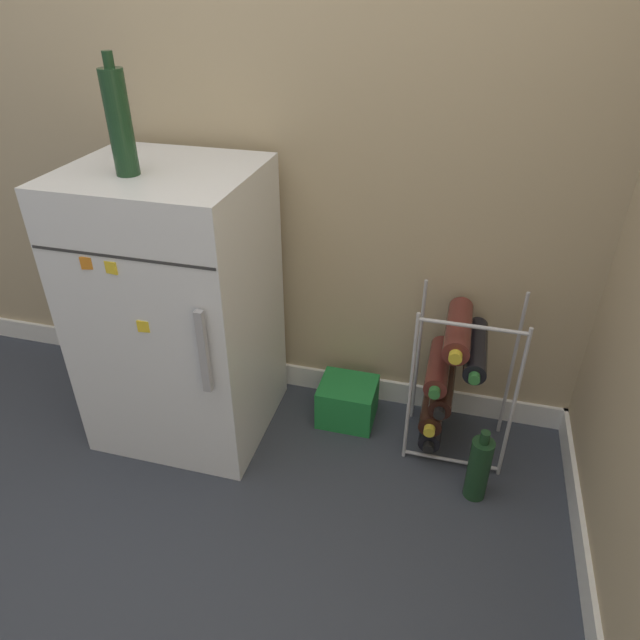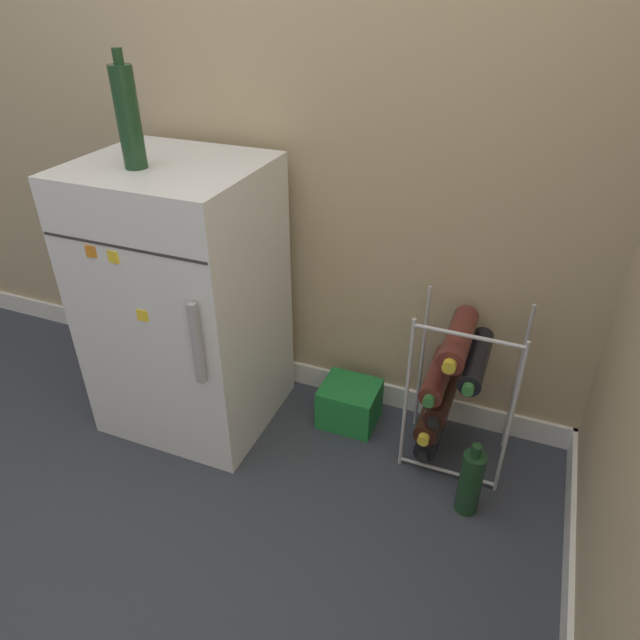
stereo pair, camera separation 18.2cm
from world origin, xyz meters
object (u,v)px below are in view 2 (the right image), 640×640
object	(u,v)px
mini_fridge	(186,301)
wine_rack	(447,385)
fridge_top_bottle	(128,117)
soda_box	(349,404)
loose_bottle_floor	(470,482)

from	to	relation	value
mini_fridge	wine_rack	size ratio (longest dim) A/B	1.64
mini_fridge	wine_rack	distance (m)	0.91
mini_fridge	fridge_top_bottle	bearing A→B (deg)	-126.90
mini_fridge	fridge_top_bottle	size ratio (longest dim) A/B	2.98
soda_box	loose_bottle_floor	size ratio (longest dim) A/B	0.77
wine_rack	fridge_top_bottle	world-z (taller)	fridge_top_bottle
mini_fridge	fridge_top_bottle	xyz separation A→B (m)	(-0.05, -0.07, 0.61)
mini_fridge	soda_box	xyz separation A→B (m)	(0.55, 0.14, -0.39)
wine_rack	loose_bottle_floor	distance (m)	0.30
mini_fridge	soda_box	size ratio (longest dim) A/B	4.64
soda_box	loose_bottle_floor	bearing A→B (deg)	-27.96
wine_rack	soda_box	bearing A→B (deg)	173.59
fridge_top_bottle	soda_box	bearing A→B (deg)	19.52
soda_box	fridge_top_bottle	xyz separation A→B (m)	(-0.60, -0.21, 1.00)
wine_rack	mini_fridge	bearing A→B (deg)	-173.18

